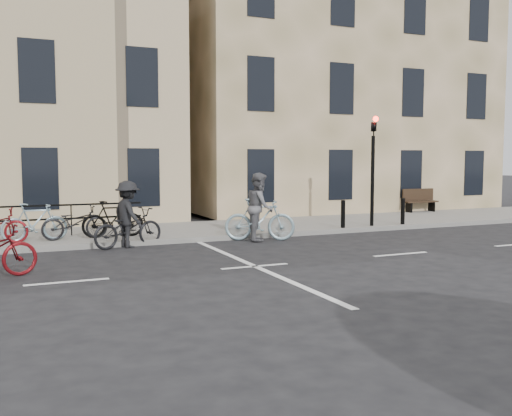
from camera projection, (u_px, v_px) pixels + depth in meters
name	position (u px, v px, depth m)	size (l,w,h in m)	color
ground	(255.00, 266.00, 12.71)	(120.00, 120.00, 0.00)	black
sidewalk	(46.00, 239.00, 16.57)	(46.00, 4.00, 0.15)	slate
building_east	(317.00, 81.00, 27.64)	(14.00, 10.00, 12.00)	#938159
traffic_light	(373.00, 157.00, 18.94)	(0.18, 0.30, 3.90)	black
bollard_east	(343.00, 214.00, 18.54)	(0.14, 0.14, 0.90)	black
bollard_west	(403.00, 211.00, 19.51)	(0.14, 0.14, 0.90)	black
bench	(419.00, 199.00, 24.12)	(1.60, 0.41, 0.97)	black
parked_bikes	(12.00, 224.00, 15.27)	(7.25, 1.23, 1.05)	black
cyclist_grey	(260.00, 213.00, 16.65)	(2.12, 1.38, 1.99)	#88A6B2
cyclist_dark	(128.00, 221.00, 15.39)	(2.15, 1.32, 1.81)	black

